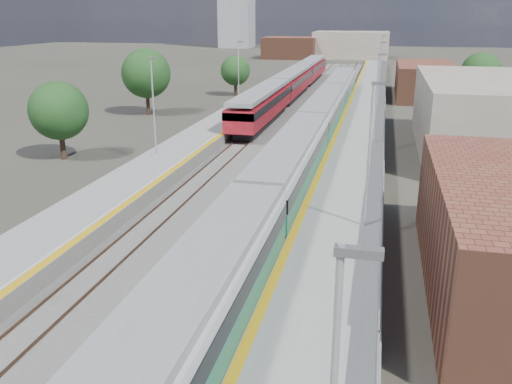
% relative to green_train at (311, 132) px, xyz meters
% --- Properties ---
extents(ground, '(320.00, 320.00, 0.00)m').
position_rel_green_train_xyz_m(ground, '(-1.50, 10.83, -2.26)').
color(ground, '#47443A').
rests_on(ground, ground).
extents(ballast_bed, '(10.50, 155.00, 0.06)m').
position_rel_green_train_xyz_m(ballast_bed, '(-3.75, 13.33, -2.23)').
color(ballast_bed, '#565451').
rests_on(ballast_bed, ground).
extents(tracks, '(8.96, 160.00, 0.17)m').
position_rel_green_train_xyz_m(tracks, '(-3.15, 15.00, -2.15)').
color(tracks, '#4C3323').
rests_on(tracks, ground).
extents(platform_right, '(4.70, 155.00, 8.52)m').
position_rel_green_train_xyz_m(platform_right, '(3.78, 13.32, -1.72)').
color(platform_right, slate).
rests_on(platform_right, ground).
extents(platform_left, '(4.30, 155.00, 8.52)m').
position_rel_green_train_xyz_m(platform_left, '(-10.55, 13.32, -1.74)').
color(platform_left, slate).
rests_on(platform_left, ground).
extents(buildings, '(72.00, 185.50, 40.00)m').
position_rel_green_train_xyz_m(buildings, '(-19.62, 99.42, 8.45)').
color(buildings, brown).
rests_on(buildings, ground).
extents(green_train, '(2.91, 81.08, 3.21)m').
position_rel_green_train_xyz_m(green_train, '(0.00, 0.00, 0.00)').
color(green_train, black).
rests_on(green_train, ground).
extents(red_train, '(3.03, 61.30, 3.82)m').
position_rel_green_train_xyz_m(red_train, '(-7.00, 33.29, -0.00)').
color(red_train, black).
rests_on(red_train, ground).
extents(tree_a, '(4.79, 4.79, 6.49)m').
position_rel_green_train_xyz_m(tree_a, '(-20.09, -5.04, 1.82)').
color(tree_a, '#382619').
rests_on(tree_a, ground).
extents(tree_b, '(5.76, 5.76, 7.80)m').
position_rel_green_train_xyz_m(tree_b, '(-21.70, 16.03, 2.65)').
color(tree_b, '#382619').
rests_on(tree_b, ground).
extents(tree_c, '(4.32, 4.32, 5.86)m').
position_rel_green_train_xyz_m(tree_c, '(-15.60, 33.76, 1.42)').
color(tree_c, '#382619').
rests_on(tree_c, ground).
extents(tree_d, '(5.13, 5.13, 6.95)m').
position_rel_green_train_xyz_m(tree_d, '(17.86, 31.83, 2.11)').
color(tree_d, '#382619').
rests_on(tree_d, ground).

